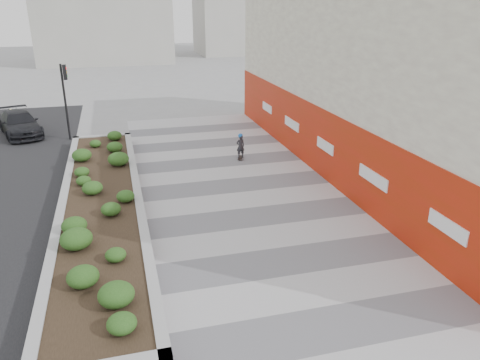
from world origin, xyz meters
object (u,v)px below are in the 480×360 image
at_px(traffic_signal_near, 65,91).
at_px(skateboarder, 240,146).
at_px(car_dark, 20,123).
at_px(planter, 101,201).

xyz_separation_m(traffic_signal_near, skateboarder, (8.34, -5.92, -2.09)).
bearing_deg(skateboarder, car_dark, 167.97).
bearing_deg(planter, car_dark, 110.67).
distance_m(planter, skateboarder, 8.05).
xyz_separation_m(traffic_signal_near, car_dark, (-2.89, 1.75, -2.08)).
xyz_separation_m(planter, car_dark, (-4.62, 12.25, 0.26)).
xyz_separation_m(skateboarder, car_dark, (-11.24, 7.66, 0.01)).
bearing_deg(traffic_signal_near, skateboarder, -35.35).
height_order(traffic_signal_near, skateboarder, traffic_signal_near).
xyz_separation_m(planter, skateboarder, (6.62, 4.58, 0.25)).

